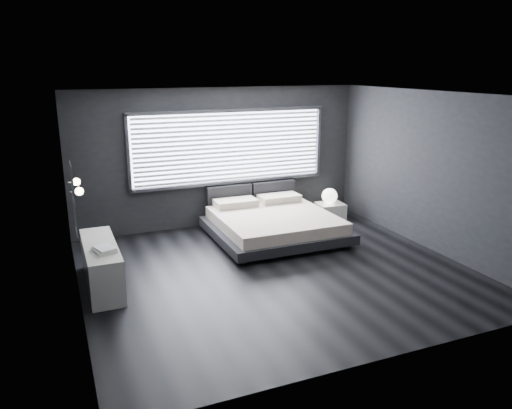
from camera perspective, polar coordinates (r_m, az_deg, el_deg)
name	(u,v)px	position (r m, az deg, el deg)	size (l,w,h in m)	color
room	(277,187)	(7.71, 2.43, 2.00)	(6.04, 6.00, 2.80)	black
window	(230,147)	(10.19, -2.96, 6.56)	(4.14, 0.09, 1.52)	white
headboard	(251,195)	(10.51, -0.52, 1.06)	(1.96, 0.16, 0.52)	black
sconce_near	(79,191)	(7.03, -19.57, 1.43)	(0.18, 0.11, 0.11)	silver
sconce_far	(76,182)	(7.62, -19.86, 2.45)	(0.18, 0.11, 0.11)	silver
wall_art_upper	(72,183)	(6.39, -20.25, 2.31)	(0.01, 0.48, 0.48)	#47474C
wall_art_lower	(75,215)	(6.75, -19.99, -1.13)	(0.01, 0.48, 0.48)	#47474C
bed	(274,223)	(9.58, 2.05, -2.18)	(2.37, 2.26, 0.61)	black
nightstand	(330,211)	(10.95, 8.47, -0.71)	(0.57, 0.47, 0.33)	silver
orb_lamp	(330,196)	(10.86, 8.40, 0.98)	(0.33, 0.33, 0.33)	white
dresser	(102,265)	(7.85, -17.21, -6.64)	(0.47, 1.68, 0.67)	silver
book_stack	(104,250)	(7.39, -16.94, -4.94)	(0.34, 0.41, 0.07)	silver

